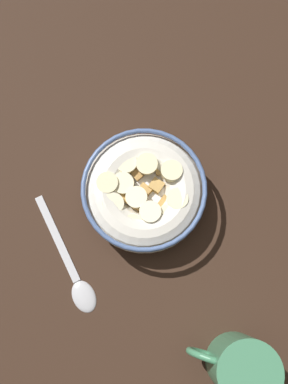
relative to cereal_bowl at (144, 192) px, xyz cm
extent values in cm
cube|color=#332116|center=(-0.02, -0.02, -3.88)|extent=(97.22, 97.22, 2.00)
cylinder|color=silver|center=(-0.02, -0.02, -2.58)|extent=(8.46, 8.46, 0.60)
torus|color=silver|center=(-0.02, -0.02, -0.27)|extent=(15.39, 15.39, 5.22)
torus|color=#4C6699|center=(-0.02, -0.02, 2.04)|extent=(15.53, 15.53, 0.60)
cylinder|color=white|center=(-0.02, -0.02, 0.37)|extent=(12.26, 12.26, 0.40)
cube|color=#B78947|center=(0.29, 1.83, 1.07)|extent=(1.80, 1.76, 0.81)
cube|color=#B78947|center=(0.27, -0.05, 0.82)|extent=(2.11, 2.07, 0.87)
cube|color=#B78947|center=(1.73, 1.36, 1.02)|extent=(1.80, 1.84, 0.81)
cube|color=#AD7F42|center=(4.36, 2.88, 0.94)|extent=(1.62, 1.55, 0.85)
cube|color=tan|center=(-3.70, 2.65, 0.96)|extent=(2.17, 2.18, 0.83)
cube|color=tan|center=(-1.30, -1.05, 1.05)|extent=(1.95, 2.00, 0.88)
cube|color=tan|center=(4.26, -0.68, 1.09)|extent=(2.22, 2.21, 0.85)
cube|color=#B78947|center=(-3.00, 0.70, 0.82)|extent=(2.02, 1.98, 0.86)
cube|color=#AD7F42|center=(3.15, 1.66, 0.94)|extent=(2.07, 2.07, 0.72)
cube|color=tan|center=(-1.39, -3.31, 1.06)|extent=(2.02, 2.05, 0.82)
cube|color=#AD7F42|center=(1.39, -1.96, 1.09)|extent=(2.16, 2.19, 0.89)
cube|color=tan|center=(2.22, 4.34, 1.03)|extent=(2.06, 2.05, 0.77)
cube|color=tan|center=(1.80, -3.83, 1.00)|extent=(2.09, 2.06, 0.86)
cylinder|color=#F4EABC|center=(3.07, -2.61, 1.82)|extent=(3.42, 3.42, 0.74)
cylinder|color=beige|center=(-2.63, -3.13, 2.19)|extent=(3.69, 3.73, 1.13)
cylinder|color=#F9EFC6|center=(3.09, 2.80, 1.81)|extent=(2.75, 2.70, 1.03)
cylinder|color=#F4EABC|center=(2.64, -0.49, 1.77)|extent=(3.10, 3.13, 1.05)
cylinder|color=#F4EABC|center=(-3.82, 2.19, 1.60)|extent=(3.26, 3.25, 1.13)
cylinder|color=beige|center=(0.52, -3.11, 2.12)|extent=(3.15, 3.15, 0.95)
cylinder|color=beige|center=(-0.02, 4.67, 1.72)|extent=(3.71, 3.71, 0.88)
cylinder|color=beige|center=(-4.29, -0.41, 1.91)|extent=(3.69, 3.67, 1.05)
cylinder|color=beige|center=(4.53, 0.55, 2.05)|extent=(3.58, 3.58, 0.83)
cylinder|color=#F9EFC6|center=(-1.57, 2.52, 2.10)|extent=(3.69, 3.70, 0.83)
cylinder|color=#F4EABC|center=(0.56, 1.23, 1.96)|extent=(3.04, 3.02, 1.05)
ellipsoid|color=#B7B7BC|center=(3.53, 14.53, -2.48)|extent=(4.98, 5.05, 0.80)
cube|color=#B7B7BC|center=(9.15, 8.52, -2.70)|extent=(9.09, 9.62, 0.36)
cylinder|color=#3F7F59|center=(-16.61, 16.61, 1.79)|extent=(7.11, 7.11, 9.34)
torus|color=#3F7F59|center=(-13.05, 16.61, 1.79)|extent=(6.03, 0.80, 6.03)
camera|label=1|loc=(-3.62, 11.94, 58.78)|focal=44.57mm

